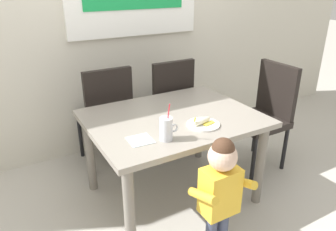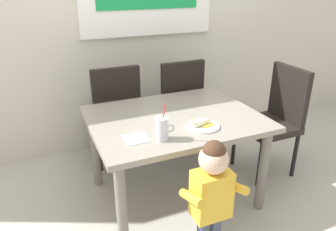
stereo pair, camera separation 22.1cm
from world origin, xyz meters
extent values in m
plane|color=#B7B2A8|center=(0.00, 0.00, 0.00)|extent=(24.00, 24.00, 0.00)
cube|color=beige|center=(0.00, 1.12, 1.45)|extent=(6.40, 0.12, 2.90)
cube|color=white|center=(0.19, 1.04, 1.45)|extent=(1.32, 0.04, 0.64)
cube|color=green|center=(0.19, 1.02, 1.45)|extent=(1.00, 0.01, 0.15)
cube|color=gray|center=(0.00, 0.00, 0.69)|extent=(1.24, 0.97, 0.04)
cylinder|color=slate|center=(-0.54, -0.40, 0.33)|extent=(0.07, 0.07, 0.67)
cylinder|color=slate|center=(0.54, -0.40, 0.33)|extent=(0.07, 0.07, 0.67)
cylinder|color=slate|center=(-0.54, 0.40, 0.33)|extent=(0.07, 0.07, 0.67)
cylinder|color=slate|center=(0.54, 0.40, 0.33)|extent=(0.07, 0.07, 0.67)
cube|color=black|center=(-0.28, 0.79, 0.45)|extent=(0.44, 0.44, 0.06)
cube|color=black|center=(-0.28, 0.59, 0.72)|extent=(0.42, 0.05, 0.48)
cylinder|color=black|center=(-0.09, 0.98, 0.21)|extent=(0.04, 0.04, 0.42)
cylinder|color=black|center=(-0.47, 0.98, 0.21)|extent=(0.04, 0.04, 0.42)
cylinder|color=black|center=(-0.09, 0.60, 0.21)|extent=(0.04, 0.04, 0.42)
cylinder|color=black|center=(-0.47, 0.60, 0.21)|extent=(0.04, 0.04, 0.42)
cube|color=black|center=(0.33, 0.75, 0.45)|extent=(0.44, 0.44, 0.06)
cube|color=black|center=(0.33, 0.55, 0.72)|extent=(0.42, 0.05, 0.48)
cylinder|color=black|center=(0.52, 0.94, 0.21)|extent=(0.04, 0.04, 0.42)
cylinder|color=black|center=(0.14, 0.94, 0.21)|extent=(0.04, 0.04, 0.42)
cylinder|color=black|center=(0.52, 0.56, 0.21)|extent=(0.04, 0.04, 0.42)
cylinder|color=black|center=(0.14, 0.56, 0.21)|extent=(0.04, 0.04, 0.42)
cube|color=black|center=(0.90, 0.02, 0.45)|extent=(0.44, 0.44, 0.06)
cube|color=black|center=(1.10, 0.02, 0.72)|extent=(0.05, 0.42, 0.48)
cylinder|color=black|center=(0.71, 0.21, 0.21)|extent=(0.04, 0.04, 0.42)
cylinder|color=black|center=(0.71, -0.17, 0.21)|extent=(0.04, 0.04, 0.42)
cylinder|color=black|center=(1.09, 0.21, 0.21)|extent=(0.04, 0.04, 0.42)
cylinder|color=black|center=(1.09, -0.17, 0.21)|extent=(0.04, 0.04, 0.42)
cube|color=gold|center=(-0.07, -0.67, 0.49)|extent=(0.22, 0.15, 0.30)
sphere|color=beige|center=(-0.07, -0.67, 0.72)|extent=(0.17, 0.17, 0.17)
sphere|color=#472D1E|center=(-0.07, -0.67, 0.77)|extent=(0.13, 0.13, 0.13)
cylinder|color=gold|center=(-0.21, -0.69, 0.52)|extent=(0.05, 0.24, 0.13)
cylinder|color=gold|center=(0.07, -0.69, 0.52)|extent=(0.05, 0.24, 0.13)
cylinder|color=silver|center=(-0.23, -0.30, 0.78)|extent=(0.08, 0.08, 0.15)
cylinder|color=beige|center=(-0.23, -0.30, 0.75)|extent=(0.07, 0.07, 0.08)
torus|color=silver|center=(-0.17, -0.30, 0.77)|extent=(0.06, 0.01, 0.06)
cylinder|color=#E5333F|center=(-0.22, -0.31, 0.85)|extent=(0.01, 0.05, 0.22)
cylinder|color=white|center=(0.10, -0.24, 0.71)|extent=(0.23, 0.23, 0.01)
ellipsoid|color=#F4EAC6|center=(0.09, -0.24, 0.74)|extent=(0.18, 0.08, 0.04)
cube|color=yellow|center=(0.13, -0.27, 0.72)|extent=(0.09, 0.05, 0.01)
cube|color=yellow|center=(0.11, -0.20, 0.72)|extent=(0.09, 0.05, 0.01)
cylinder|color=yellow|center=(0.02, -0.26, 0.77)|extent=(0.03, 0.02, 0.03)
cube|color=silver|center=(-0.37, -0.23, 0.71)|extent=(0.16, 0.16, 0.00)
camera|label=1|loc=(-1.10, -1.86, 1.65)|focal=34.07mm
camera|label=2|loc=(-0.90, -1.96, 1.65)|focal=34.07mm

